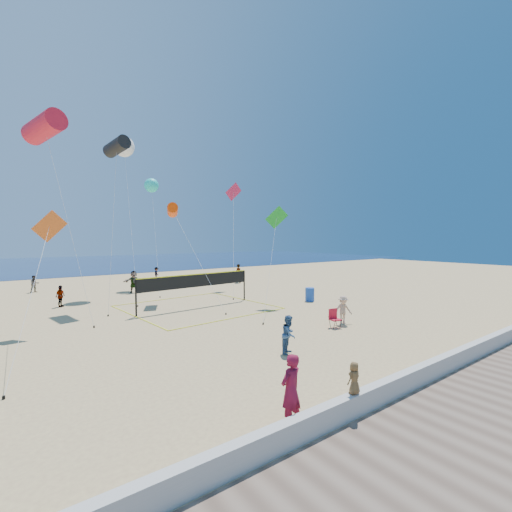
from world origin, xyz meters
TOP-DOWN VIEW (x-y plane):
  - ground at (0.00, 0.00)m, footprint 120.00×120.00m
  - ocean at (0.00, 62.00)m, footprint 140.00×50.00m
  - seawall at (0.00, -3.00)m, footprint 32.00×0.30m
  - boardwalk at (0.00, -5.00)m, footprint 32.00×3.60m
  - woman at (-2.58, -2.38)m, footprint 0.73×0.54m
  - toddler at (-0.93, -3.00)m, footprint 0.41×0.27m
  - bystander_a at (0.98, 1.67)m, footprint 0.94×0.88m
  - bystander_b at (6.50, 3.47)m, footprint 1.14×0.93m
  - far_person_0 at (-5.26, 17.75)m, footprint 0.83×0.88m
  - far_person_1 at (0.57, 20.91)m, footprint 1.81×0.84m
  - far_person_2 at (11.39, 21.17)m, footprint 0.58×0.78m
  - far_person_3 at (-6.24, 26.17)m, footprint 0.80×0.68m
  - far_person_4 at (5.23, 28.30)m, footprint 0.97×1.08m
  - camp_chair at (5.54, 3.26)m, footprint 0.60×0.71m
  - trash_barrel at (9.85, 9.31)m, footprint 0.68×0.68m
  - volleyball_net at (2.10, 12.18)m, footprint 9.16×9.02m
  - kite_0 at (-6.09, 15.14)m, footprint 2.72×6.27m
  - kite_1 at (-1.70, 16.59)m, footprint 2.41×4.96m
  - kite_2 at (1.89, 15.58)m, footprint 1.41×7.48m
  - kite_3 at (-6.42, 11.08)m, footprint 2.81×8.29m
  - kite_4 at (7.17, 9.98)m, footprint 5.22×4.80m
  - kite_5 at (9.32, 18.88)m, footprint 4.83×6.21m
  - kite_6 at (0.21, 21.77)m, footprint 2.18×7.97m
  - kite_7 at (3.36, 24.18)m, footprint 2.79×7.80m

SIDE VIEW (x-z plane):
  - ground at x=0.00m, z-range 0.00..0.00m
  - ocean at x=0.00m, z-range 0.00..0.03m
  - boardwalk at x=0.00m, z-range 0.00..0.03m
  - seawall at x=0.00m, z-range 0.00..0.60m
  - trash_barrel at x=9.85m, z-range 0.00..0.99m
  - camp_chair at x=5.54m, z-range 0.01..1.08m
  - far_person_3 at x=-6.24m, z-range 0.00..1.45m
  - far_person_4 at x=5.23m, z-range 0.00..1.45m
  - far_person_0 at x=-5.26m, z-range 0.00..1.46m
  - bystander_b at x=6.50m, z-range 0.00..1.53m
  - bystander_a at x=0.98m, z-range 0.00..1.54m
  - woman at x=-2.58m, z-range 0.00..1.82m
  - far_person_1 at x=0.57m, z-range 0.00..1.88m
  - far_person_2 at x=11.39m, z-range 0.00..1.94m
  - toddler at x=-0.93m, z-range 0.60..1.44m
  - volleyball_net at x=2.10m, z-range 0.41..2.67m
  - kite_3 at x=-6.42m, z-range 1.93..7.98m
  - kite_4 at x=7.17m, z-range 2.33..9.25m
  - kite_2 at x=1.89m, z-range 3.09..10.31m
  - kite_5 at x=9.32m, z-range 3.62..13.56m
  - kite_7 at x=3.36m, z-range 4.51..14.89m
  - kite_1 at x=-1.70m, z-range 5.17..16.77m
  - kite_0 at x=-6.09m, z-range 5.13..17.07m
  - kite_6 at x=0.21m, z-range 5.76..18.99m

